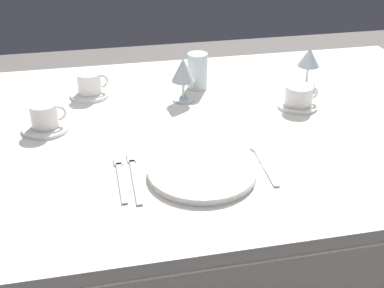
{
  "coord_description": "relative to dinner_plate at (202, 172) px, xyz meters",
  "views": [
    {
      "loc": [
        -0.27,
        -1.27,
        1.4
      ],
      "look_at": [
        -0.04,
        -0.15,
        0.76
      ],
      "focal_mm": 46.78,
      "sensor_mm": 36.0,
      "label": 1
    }
  ],
  "objects": [
    {
      "name": "dining_table",
      "position": [
        0.04,
        0.27,
        -0.09
      ],
      "size": [
        1.8,
        1.11,
        0.74
      ],
      "color": "silver",
      "rests_on": "ground"
    },
    {
      "name": "dinner_plate",
      "position": [
        0.0,
        0.0,
        0.0
      ],
      "size": [
        0.27,
        0.27,
        0.02
      ],
      "primitive_type": "cylinder",
      "color": "white",
      "rests_on": "dining_table"
    },
    {
      "name": "fork_outer",
      "position": [
        -0.16,
        0.03,
        -0.01
      ],
      "size": [
        0.02,
        0.23,
        0.0
      ],
      "color": "beige",
      "rests_on": "dining_table"
    },
    {
      "name": "fork_inner",
      "position": [
        -0.2,
        0.03,
        -0.01
      ],
      "size": [
        0.02,
        0.21,
        0.0
      ],
      "color": "beige",
      "rests_on": "dining_table"
    },
    {
      "name": "spoon_soup",
      "position": [
        0.16,
        0.04,
        -0.01
      ],
      "size": [
        0.03,
        0.21,
        0.01
      ],
      "color": "beige",
      "rests_on": "dining_table"
    },
    {
      "name": "saucer_left",
      "position": [
        0.38,
        0.32,
        -0.0
      ],
      "size": [
        0.12,
        0.12,
        0.01
      ],
      "primitive_type": "cylinder",
      "color": "white",
      "rests_on": "dining_table"
    },
    {
      "name": "coffee_cup_left",
      "position": [
        0.38,
        0.32,
        0.03
      ],
      "size": [
        0.11,
        0.09,
        0.06
      ],
      "color": "white",
      "rests_on": "saucer_left"
    },
    {
      "name": "saucer_right",
      "position": [
        -0.38,
        0.32,
        -0.0
      ],
      "size": [
        0.14,
        0.14,
        0.01
      ],
      "primitive_type": "cylinder",
      "color": "white",
      "rests_on": "dining_table"
    },
    {
      "name": "coffee_cup_right",
      "position": [
        -0.38,
        0.32,
        0.04
      ],
      "size": [
        0.1,
        0.08,
        0.07
      ],
      "color": "white",
      "rests_on": "saucer_right"
    },
    {
      "name": "saucer_far",
      "position": [
        -0.25,
        0.54,
        -0.0
      ],
      "size": [
        0.13,
        0.13,
        0.01
      ],
      "primitive_type": "cylinder",
      "color": "white",
      "rests_on": "dining_table"
    },
    {
      "name": "coffee_cup_far",
      "position": [
        -0.25,
        0.54,
        0.03
      ],
      "size": [
        0.1,
        0.08,
        0.07
      ],
      "color": "white",
      "rests_on": "saucer_far"
    },
    {
      "name": "wine_glass_centre",
      "position": [
        0.48,
        0.49,
        0.08
      ],
      "size": [
        0.07,
        0.07,
        0.13
      ],
      "color": "silver",
      "rests_on": "dining_table"
    },
    {
      "name": "wine_glass_left",
      "position": [
        0.03,
        0.44,
        0.09
      ],
      "size": [
        0.07,
        0.07,
        0.14
      ],
      "color": "silver",
      "rests_on": "dining_table"
    },
    {
      "name": "drink_tumbler",
      "position": [
        0.1,
        0.53,
        0.05
      ],
      "size": [
        0.07,
        0.07,
        0.12
      ],
      "color": "silver",
      "rests_on": "dining_table"
    }
  ]
}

